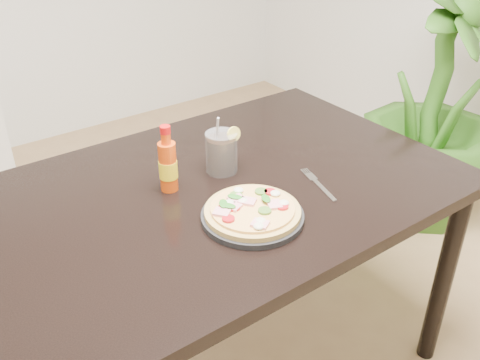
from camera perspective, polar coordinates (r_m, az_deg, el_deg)
dining_table at (r=1.56m, az=-2.60°, el=-3.34°), size 1.40×0.90×0.75m
plate at (r=1.38m, az=1.33°, el=-3.90°), size 0.27×0.27×0.02m
pizza at (r=1.37m, az=1.28°, el=-3.20°), size 0.25×0.25×0.03m
hot_sauce_bottle at (r=1.48m, az=-7.69°, el=1.58°), size 0.06×0.06×0.19m
cola_cup at (r=1.57m, az=-1.98°, el=2.88°), size 0.10×0.09×0.18m
fork at (r=1.54m, az=8.27°, el=-0.37°), size 0.07×0.19×0.00m
houseplant at (r=2.65m, az=20.19°, el=7.61°), size 0.90×0.90×1.17m
plant_pot at (r=2.86m, az=18.52°, el=-1.11°), size 0.28×0.28×0.22m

